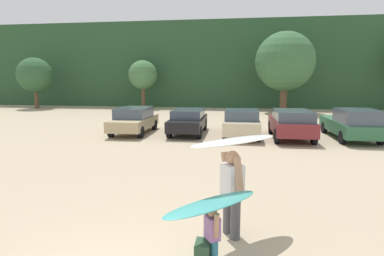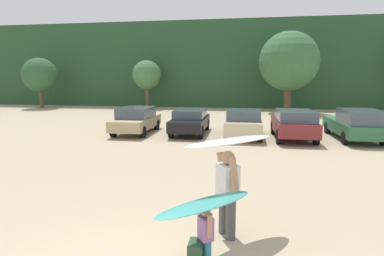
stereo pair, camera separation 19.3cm
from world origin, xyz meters
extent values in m
cube|color=#284C2D|center=(0.00, 35.24, 4.47)|extent=(108.00, 12.00, 8.93)
cylinder|color=brown|center=(-18.79, 25.85, 0.96)|extent=(0.38, 0.38, 1.91)
sphere|color=#2D5633|center=(-18.79, 25.85, 3.38)|extent=(3.46, 3.46, 3.46)
cylinder|color=brown|center=(-7.91, 27.19, 1.09)|extent=(0.39, 0.39, 2.18)
sphere|color=#427042|center=(-7.91, 27.19, 3.40)|extent=(2.86, 2.86, 2.86)
cylinder|color=brown|center=(5.59, 25.58, 1.16)|extent=(0.62, 0.62, 2.32)
sphere|color=#38663D|center=(5.59, 25.58, 4.53)|extent=(5.19, 5.19, 5.19)
cube|color=tan|center=(-4.07, 13.02, 0.60)|extent=(1.84, 4.21, 0.58)
cube|color=#3F4C5B|center=(-4.07, 13.06, 1.17)|extent=(1.68, 2.38, 0.56)
cylinder|color=black|center=(-4.89, 14.40, 0.31)|extent=(0.23, 0.62, 0.62)
cylinder|color=black|center=(-3.28, 14.42, 0.31)|extent=(0.23, 0.62, 0.62)
cylinder|color=black|center=(-4.86, 11.63, 0.31)|extent=(0.23, 0.62, 0.62)
cylinder|color=black|center=(-3.25, 11.65, 0.31)|extent=(0.23, 0.62, 0.62)
cube|color=black|center=(-1.03, 13.31, 0.62)|extent=(1.80, 4.25, 0.57)
cube|color=#3F4C5B|center=(-1.03, 13.38, 1.13)|extent=(1.64, 2.51, 0.45)
cylinder|color=black|center=(-1.83, 14.70, 0.33)|extent=(0.23, 0.67, 0.66)
cylinder|color=black|center=(-0.27, 14.72, 0.33)|extent=(0.23, 0.67, 0.66)
cylinder|color=black|center=(-1.79, 11.91, 0.33)|extent=(0.23, 0.67, 0.66)
cylinder|color=black|center=(-0.23, 11.93, 0.33)|extent=(0.23, 0.67, 0.66)
cube|color=beige|center=(1.91, 12.99, 0.63)|extent=(1.83, 4.35, 0.66)
cube|color=#3F4C5B|center=(1.91, 12.56, 1.21)|extent=(1.68, 2.16, 0.49)
cylinder|color=black|center=(1.08, 14.42, 0.30)|extent=(0.22, 0.60, 0.60)
cylinder|color=black|center=(2.72, 14.43, 0.30)|extent=(0.22, 0.60, 0.60)
cylinder|color=black|center=(1.09, 11.56, 0.30)|extent=(0.22, 0.60, 0.60)
cylinder|color=black|center=(2.73, 11.56, 0.30)|extent=(0.22, 0.60, 0.60)
cube|color=maroon|center=(4.41, 12.65, 0.68)|extent=(1.95, 4.21, 0.64)
cube|color=#3F4C5B|center=(4.41, 12.15, 1.26)|extent=(1.77, 2.49, 0.51)
cylinder|color=black|center=(3.54, 14.01, 0.36)|extent=(0.23, 0.72, 0.72)
cylinder|color=black|center=(5.23, 14.04, 0.36)|extent=(0.23, 0.72, 0.72)
cylinder|color=black|center=(3.59, 11.25, 0.36)|extent=(0.23, 0.72, 0.72)
cylinder|color=black|center=(5.27, 11.28, 0.36)|extent=(0.23, 0.72, 0.72)
cube|color=#2D6642|center=(7.44, 13.19, 0.63)|extent=(1.97, 4.78, 0.62)
cube|color=#3F4C5B|center=(7.46, 12.16, 1.26)|extent=(1.77, 2.46, 0.65)
cylinder|color=black|center=(6.56, 14.73, 0.32)|extent=(0.23, 0.64, 0.63)
cylinder|color=black|center=(8.24, 14.77, 0.32)|extent=(0.23, 0.64, 0.63)
cylinder|color=black|center=(6.63, 11.61, 0.32)|extent=(0.23, 0.64, 0.63)
cylinder|color=black|center=(8.31, 11.64, 0.32)|extent=(0.23, 0.64, 0.63)
cylinder|color=#4C4C51|center=(1.81, 1.72, 0.41)|extent=(0.19, 0.19, 0.83)
cylinder|color=#4C4C51|center=(1.65, 1.97, 0.41)|extent=(0.19, 0.19, 0.83)
cube|color=silver|center=(1.73, 1.84, 1.14)|extent=(0.49, 0.52, 0.63)
sphere|color=tan|center=(1.73, 1.84, 1.59)|extent=(0.26, 0.26, 0.26)
cylinder|color=tan|center=(1.85, 1.65, 1.31)|extent=(0.28, 0.33, 0.68)
cylinder|color=tan|center=(1.61, 2.04, 1.31)|extent=(0.30, 0.37, 0.68)
cylinder|color=teal|center=(1.50, 0.63, 0.25)|extent=(0.12, 0.12, 0.50)
cylinder|color=teal|center=(1.41, 0.78, 0.25)|extent=(0.12, 0.12, 0.50)
cube|color=#9966A5|center=(1.45, 0.71, 0.69)|extent=(0.30, 0.32, 0.38)
sphere|color=tan|center=(1.45, 0.71, 0.96)|extent=(0.16, 0.16, 0.16)
cylinder|color=tan|center=(1.53, 0.59, 0.79)|extent=(0.13, 0.14, 0.41)
cylinder|color=tan|center=(1.38, 0.83, 0.79)|extent=(0.12, 0.13, 0.41)
ellipsoid|color=white|center=(1.77, 1.92, 1.90)|extent=(1.90, 1.87, 0.09)
ellipsoid|color=teal|center=(1.44, 0.76, 1.08)|extent=(1.69, 1.77, 0.11)
cube|color=#2D4C33|center=(1.30, 0.67, 0.23)|extent=(0.24, 0.34, 0.45)
camera|label=1|loc=(1.87, -4.18, 3.10)|focal=30.10mm
camera|label=2|loc=(2.06, -4.15, 3.10)|focal=30.10mm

